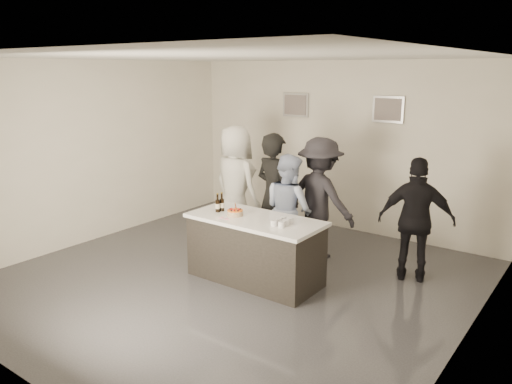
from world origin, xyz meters
TOP-DOWN VIEW (x-y plane):
  - floor at (0.00, 0.00)m, footprint 6.00×6.00m
  - ceiling at (0.00, 0.00)m, footprint 6.00×6.00m
  - wall_back at (0.00, 3.00)m, footprint 6.00×0.04m
  - wall_front at (0.00, -3.00)m, footprint 6.00×0.04m
  - wall_left at (-3.00, 0.00)m, footprint 0.04×6.00m
  - wall_right at (3.00, 0.00)m, footprint 0.04×6.00m
  - picture_left at (-0.90, 2.97)m, footprint 0.54×0.04m
  - picture_right at (0.90, 2.97)m, footprint 0.54×0.04m
  - bar_counter at (0.25, 0.14)m, footprint 1.86×0.86m
  - cake at (-0.03, 0.06)m, footprint 0.22×0.22m
  - beer_bottle_a at (-0.33, 0.13)m, footprint 0.07×0.07m
  - beer_bottle_b at (-0.34, 0.06)m, footprint 0.07×0.07m
  - tumbler_cluster at (0.71, 0.10)m, footprint 0.19×0.30m
  - candles at (-0.08, -0.14)m, footprint 0.24×0.08m
  - person_main_black at (-0.08, 1.07)m, footprint 0.79×0.61m
  - person_main_blue at (0.24, 0.99)m, footprint 0.98×0.88m
  - person_guest_left at (-0.99, 1.27)m, footprint 1.07×0.82m
  - person_guest_right at (2.00, 1.46)m, footprint 1.09×0.73m
  - person_guest_back at (0.50, 1.46)m, footprint 1.30×0.87m

SIDE VIEW (x-z plane):
  - floor at x=0.00m, z-range 0.00..0.00m
  - bar_counter at x=0.25m, z-range 0.00..0.90m
  - person_main_blue at x=0.24m, z-range 0.00..1.66m
  - person_guest_right at x=2.00m, z-range 0.00..1.72m
  - candles at x=-0.08m, z-range 0.90..0.91m
  - person_guest_back at x=0.50m, z-range 0.00..1.87m
  - cake at x=-0.03m, z-range 0.90..0.97m
  - tumbler_cluster at x=0.71m, z-range 0.90..0.98m
  - person_main_black at x=-0.08m, z-range 0.00..1.93m
  - person_guest_left at x=-0.99m, z-range 0.00..1.96m
  - beer_bottle_a at x=-0.33m, z-range 0.90..1.16m
  - beer_bottle_b at x=-0.34m, z-range 0.90..1.16m
  - wall_back at x=0.00m, z-range 0.00..3.00m
  - wall_front at x=0.00m, z-range 0.00..3.00m
  - wall_left at x=-3.00m, z-range 0.00..3.00m
  - wall_right at x=3.00m, z-range 0.00..3.00m
  - picture_left at x=-0.90m, z-range 1.98..2.42m
  - picture_right at x=0.90m, z-range 1.98..2.42m
  - ceiling at x=0.00m, z-range 3.00..3.00m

